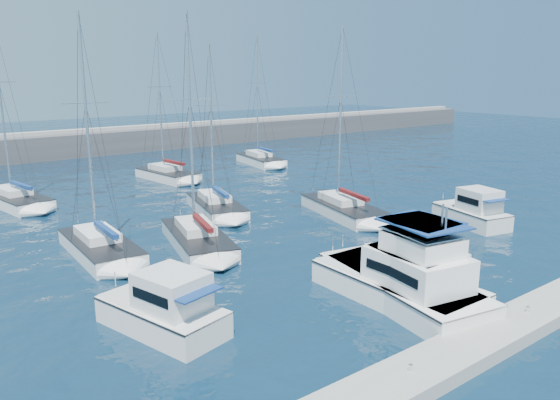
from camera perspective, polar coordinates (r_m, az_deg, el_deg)
ground at (r=33.26m, az=7.42°, el=-6.11°), size 220.00×220.00×0.00m
breakwater at (r=77.96m, az=-20.73°, el=5.15°), size 160.00×6.00×4.45m
dock at (r=27.14m, az=24.38°, el=-11.17°), size 40.00×2.20×0.60m
dock_cleat_near_port at (r=20.83m, az=13.50°, el=-16.67°), size 0.16×0.16×0.25m
dock_cleat_centre at (r=26.98m, az=24.47°, el=-10.35°), size 0.16×0.16×0.25m
motor_yacht_port_outer at (r=24.47m, az=-11.89°, el=-11.26°), size 4.13×6.43×3.20m
motor_yacht_port_inner at (r=27.38m, az=13.19°, el=-8.18°), size 5.45×10.08×4.69m
motor_yacht_stbd_inner at (r=27.47m, az=12.71°, el=-8.08°), size 3.88×8.55×4.69m
motor_yacht_stbd_outer at (r=42.13m, az=19.56°, el=-1.27°), size 3.75×6.01×3.20m
sailboat_mid_a at (r=35.23m, az=-18.25°, el=-4.68°), size 3.44×8.27×14.69m
sailboat_mid_b at (r=35.45m, az=-8.60°, el=-4.02°), size 5.15×8.92×14.89m
sailboat_mid_c at (r=43.66m, az=-6.69°, el=-0.66°), size 4.90×8.39×13.45m
sailboat_mid_d at (r=42.90m, az=6.64°, el=-0.91°), size 5.12×9.19×14.60m
sailboat_back_a at (r=50.63m, az=-25.88°, el=0.05°), size 4.38×8.66×16.29m
sailboat_back_b at (r=57.84m, az=-11.67°, el=2.63°), size 4.08×8.05×15.13m
sailboat_back_c at (r=66.09m, az=-2.04°, el=4.22°), size 4.33×8.28×15.43m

